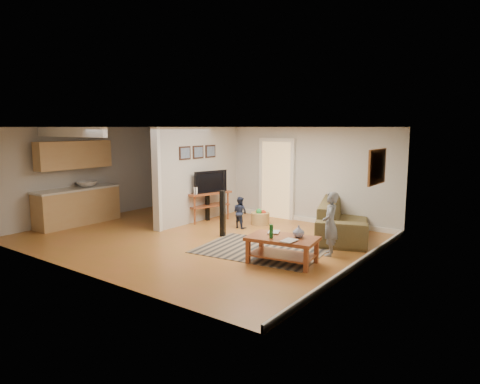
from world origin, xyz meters
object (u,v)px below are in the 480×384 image
object	(u,v)px
speaker_right	(207,203)
toddler	(240,228)
speaker_left	(223,214)
child	(329,255)
coffee_table	(283,243)
sofa	(344,235)
tv_console	(208,195)
toy_basket	(260,218)

from	to	relation	value
speaker_right	toddler	bearing A→B (deg)	11.48
speaker_left	child	world-z (taller)	speaker_left
coffee_table	speaker_right	distance (m)	4.04
sofa	coffee_table	xyz separation A→B (m)	(-0.07, -2.66, 0.39)
speaker_right	toddler	distance (m)	1.33
speaker_left	speaker_right	size ratio (longest dim) A/B	1.14
sofa	child	distance (m)	1.72
toddler	speaker_left	bearing A→B (deg)	108.14
sofa	child	world-z (taller)	child
tv_console	toy_basket	distance (m)	1.53
speaker_left	toy_basket	distance (m)	1.58
tv_console	toy_basket	size ratio (longest dim) A/B	2.78
coffee_table	toy_basket	bearing A→B (deg)	131.13
sofa	toy_basket	world-z (taller)	toy_basket
tv_console	speaker_left	world-z (taller)	tv_console
tv_console	child	distance (m)	4.12
speaker_left	toy_basket	size ratio (longest dim) A/B	2.24
toddler	toy_basket	bearing A→B (deg)	-99.72
speaker_left	sofa	bearing A→B (deg)	25.83
sofa	speaker_left	bearing A→B (deg)	109.08
coffee_table	speaker_right	bearing A→B (deg)	150.70
toy_basket	toddler	xyz separation A→B (m)	(-0.19, -0.63, -0.18)
coffee_table	speaker_right	world-z (taller)	speaker_right
sofa	tv_console	xyz separation A→B (m)	(-3.54, -0.71, 0.71)
toy_basket	tv_console	bearing A→B (deg)	-161.19
tv_console	speaker_right	bearing A→B (deg)	168.81
coffee_table	speaker_left	xyz separation A→B (m)	(-2.13, 0.87, 0.15)
child	tv_console	bearing A→B (deg)	-125.47
child	toddler	xyz separation A→B (m)	(-2.77, 0.80, 0.00)
speaker_right	toy_basket	world-z (taller)	speaker_right
tv_console	child	bearing A→B (deg)	1.15
child	toy_basket	bearing A→B (deg)	-140.67
speaker_left	child	xyz separation A→B (m)	(2.60, 0.11, -0.53)
sofa	child	xyz separation A→B (m)	(0.40, -1.68, 0.00)
coffee_table	speaker_right	size ratio (longest dim) A/B	1.47
sofa	speaker_right	size ratio (longest dim) A/B	2.96
tv_console	sofa	bearing A→B (deg)	26.29
sofa	toy_basket	distance (m)	2.20
sofa	toy_basket	xyz separation A→B (m)	(-2.18, -0.25, 0.18)
speaker_right	toddler	size ratio (longest dim) A/B	1.18
speaker_left	child	size ratio (longest dim) A/B	0.85
coffee_table	toy_basket	distance (m)	3.21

